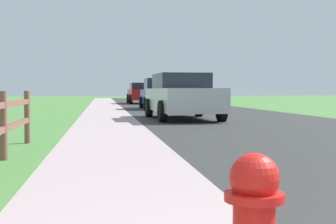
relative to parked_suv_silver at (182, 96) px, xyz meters
The scene contains 7 objects.
ground_plane 9.40m from the parked_suv_silver, 99.83° to the left, with size 120.00×120.00×0.00m, color #4B823E.
road_asphalt 11.42m from the parked_suv_silver, 80.39° to the left, with size 7.00×66.00×0.01m, color #313131.
curb_concrete 12.16m from the parked_suv_silver, 112.27° to the left, with size 6.00×66.00×0.01m, color #B39C9F.
grass_verge 12.81m from the parked_suv_silver, 118.50° to the left, with size 5.00×66.00×0.00m, color #4B823E.
parked_suv_silver is the anchor object (origin of this frame).
parked_car_blue 9.14m from the parked_suv_silver, 87.42° to the left, with size 2.14×4.22×1.64m.
parked_car_red 19.69m from the parked_suv_silver, 89.34° to the left, with size 2.08×4.92×1.56m.
Camera 1 is at (-1.18, -0.68, 1.00)m, focal length 51.33 mm.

